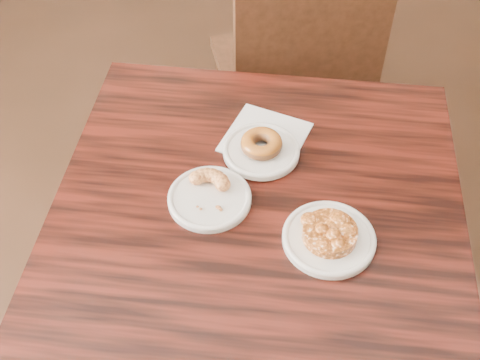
{
  "coord_description": "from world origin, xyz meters",
  "views": [
    {
      "loc": [
        -0.31,
        -0.47,
        1.68
      ],
      "look_at": [
        -0.28,
        0.31,
        0.8
      ],
      "focal_mm": 45.0,
      "sensor_mm": 36.0,
      "label": 1
    }
  ],
  "objects_px": {
    "cafe_table": "(255,298)",
    "glazed_donut": "(261,144)",
    "chair_far": "(288,71)",
    "cruller_fragment": "(209,192)",
    "apple_fritter": "(330,231)"
  },
  "relations": [
    {
      "from": "cruller_fragment",
      "to": "cafe_table",
      "type": "bearing_deg",
      "value": -3.43
    },
    {
      "from": "cafe_table",
      "to": "chair_far",
      "type": "bearing_deg",
      "value": 88.23
    },
    {
      "from": "cafe_table",
      "to": "chair_far",
      "type": "relative_size",
      "value": 0.91
    },
    {
      "from": "glazed_donut",
      "to": "apple_fritter",
      "type": "distance_m",
      "value": 0.26
    },
    {
      "from": "cruller_fragment",
      "to": "glazed_donut",
      "type": "bearing_deg",
      "value": 48.72
    },
    {
      "from": "apple_fritter",
      "to": "cruller_fragment",
      "type": "relative_size",
      "value": 1.3
    },
    {
      "from": "glazed_donut",
      "to": "apple_fritter",
      "type": "xyz_separation_m",
      "value": [
        0.12,
        -0.23,
        -0.0
      ]
    },
    {
      "from": "apple_fritter",
      "to": "cruller_fragment",
      "type": "height_order",
      "value": "apple_fritter"
    },
    {
      "from": "cafe_table",
      "to": "chair_far",
      "type": "height_order",
      "value": "chair_far"
    },
    {
      "from": "cafe_table",
      "to": "cruller_fragment",
      "type": "bearing_deg",
      "value": -174.72
    },
    {
      "from": "cafe_table",
      "to": "glazed_donut",
      "type": "relative_size",
      "value": 9.15
    },
    {
      "from": "cafe_table",
      "to": "glazed_donut",
      "type": "height_order",
      "value": "glazed_donut"
    },
    {
      "from": "chair_far",
      "to": "glazed_donut",
      "type": "height_order",
      "value": "chair_far"
    },
    {
      "from": "cafe_table",
      "to": "glazed_donut",
      "type": "xyz_separation_m",
      "value": [
        0.01,
        0.13,
        0.41
      ]
    },
    {
      "from": "cafe_table",
      "to": "apple_fritter",
      "type": "height_order",
      "value": "apple_fritter"
    }
  ]
}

